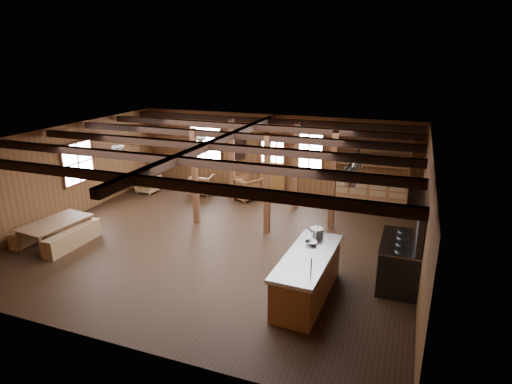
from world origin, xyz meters
TOP-DOWN VIEW (x-y plane):
  - room at (0.00, 0.00)m, footprint 10.04×9.04m
  - ceiling_joists at (0.00, 0.18)m, footprint 9.80×8.82m
  - timber_posts at (0.52, 2.08)m, footprint 3.95×2.35m
  - back_door at (0.00, 4.45)m, footprint 1.02×0.08m
  - window_back_left at (-2.60, 4.46)m, footprint 1.32×0.06m
  - window_back_right at (1.30, 4.46)m, footprint 1.02×0.06m
  - window_left at (-4.96, 0.50)m, footprint 0.14×1.24m
  - notice_boards at (-1.50, 4.46)m, footprint 1.08×0.03m
  - back_counter at (3.40, 4.20)m, footprint 2.55×0.60m
  - pendant_lamps at (-2.25, 1.00)m, footprint 1.86×2.36m
  - pot_rack at (3.39, 0.28)m, footprint 0.43×3.00m
  - kitchen_island at (2.86, -1.86)m, footprint 0.98×2.53m
  - step_stool at (2.66, -0.88)m, footprint 0.49×0.38m
  - commercial_range at (4.65, -0.59)m, footprint 0.87×1.69m
  - dining_table at (-3.90, -1.62)m, footprint 1.15×1.83m
  - bench_wall at (-4.65, -1.62)m, footprint 0.28×1.52m
  - bench_aisle at (-3.40, -1.62)m, footprint 0.33×1.74m
  - armchair_a at (-2.29, 3.45)m, footprint 0.86×0.88m
  - armchair_b at (-0.60, 3.48)m, footprint 1.15×1.16m
  - armchair_c at (-4.20, 2.96)m, footprint 0.75×0.77m
  - counter_pot at (2.81, -0.85)m, footprint 0.30×0.30m
  - bowl at (2.79, -1.32)m, footprint 0.31×0.31m

SIDE VIEW (x-z plane):
  - step_stool at x=2.66m, z-range 0.00..0.40m
  - bench_wall at x=-4.65m, z-range 0.00..0.42m
  - bench_aisle at x=-3.40m, z-range 0.00..0.48m
  - dining_table at x=-3.90m, z-range 0.00..0.61m
  - armchair_c at x=-4.20m, z-range 0.00..0.65m
  - armchair_a at x=-2.29m, z-range 0.00..0.70m
  - armchair_b at x=-0.60m, z-range 0.00..0.78m
  - kitchen_island at x=2.86m, z-range -0.12..1.08m
  - back_counter at x=3.40m, z-range -0.62..1.83m
  - commercial_range at x=4.65m, z-range -0.38..1.71m
  - back_door at x=0.00m, z-range -0.19..1.96m
  - bowl at x=2.79m, z-range 0.94..1.00m
  - counter_pot at x=2.81m, z-range 0.94..1.12m
  - room at x=0.00m, z-range -0.02..2.82m
  - timber_posts at x=0.52m, z-range 0.00..2.80m
  - window_back_left at x=-2.60m, z-range 0.94..2.26m
  - window_back_right at x=1.30m, z-range 0.94..2.26m
  - window_left at x=-4.96m, z-range 0.94..2.26m
  - notice_boards at x=-1.50m, z-range 1.19..2.09m
  - pendant_lamps at x=-2.25m, z-range 1.92..2.58m
  - pot_rack at x=3.39m, z-range 2.09..2.51m
  - ceiling_joists at x=0.00m, z-range 2.59..2.77m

